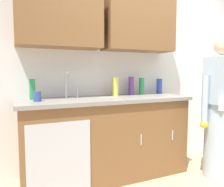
{
  "coord_description": "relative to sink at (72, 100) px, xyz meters",
  "views": [
    {
      "loc": [
        -1.51,
        -1.64,
        1.22
      ],
      "look_at": [
        -0.54,
        0.55,
        1.0
      ],
      "focal_mm": 35.4,
      "sensor_mm": 36.0,
      "label": 1
    }
  ],
  "objects": [
    {
      "name": "kitchen_wall_with_uppers",
      "position": [
        0.81,
        0.29,
        0.55
      ],
      "size": [
        4.8,
        0.44,
        2.7
      ],
      "color": "silver",
      "rests_on": "ground"
    },
    {
      "name": "counter_cabinet",
      "position": [
        0.39,
        -0.01,
        -0.48
      ],
      "size": [
        1.9,
        0.62,
        0.9
      ],
      "color": "brown",
      "rests_on": "ground"
    },
    {
      "name": "countertop",
      "position": [
        0.39,
        -0.01,
        -0.01
      ],
      "size": [
        1.96,
        0.66,
        0.04
      ],
      "primitive_type": "cube",
      "color": "gray",
      "rests_on": "counter_cabinet"
    },
    {
      "name": "sink",
      "position": [
        0.0,
        0.0,
        0.0
      ],
      "size": [
        0.5,
        0.36,
        0.35
      ],
      "color": "#B7BABF",
      "rests_on": "counter_cabinet"
    },
    {
      "name": "person_at_sink",
      "position": [
        1.59,
        -0.56,
        -0.23
      ],
      "size": [
        0.55,
        0.34,
        1.62
      ],
      "color": "white",
      "rests_on": "ground"
    },
    {
      "name": "bottle_dish_liquid",
      "position": [
        0.83,
        0.19,
        0.13
      ],
      "size": [
        0.07,
        0.07,
        0.24
      ],
      "primitive_type": "cylinder",
      "color": "#66388C",
      "rests_on": "countertop"
    },
    {
      "name": "bottle_water_short",
      "position": [
        0.97,
        0.17,
        0.13
      ],
      "size": [
        0.07,
        0.07,
        0.22
      ],
      "primitive_type": "cylinder",
      "color": "#2D8C4C",
      "rests_on": "countertop"
    },
    {
      "name": "bottle_water_tall",
      "position": [
        -0.4,
        0.14,
        0.13
      ],
      "size": [
        0.06,
        0.06,
        0.22
      ],
      "primitive_type": "cylinder",
      "color": "#2D8C4C",
      "rests_on": "countertop"
    },
    {
      "name": "bottle_soap",
      "position": [
        1.27,
        0.19,
        0.12
      ],
      "size": [
        0.08,
        0.08,
        0.2
      ],
      "primitive_type": "cylinder",
      "color": "#334CB2",
      "rests_on": "countertop"
    },
    {
      "name": "bottle_cleaner_spray",
      "position": [
        0.58,
        0.15,
        0.13
      ],
      "size": [
        0.08,
        0.08,
        0.23
      ],
      "primitive_type": "cylinder",
      "color": "#D8D14C",
      "rests_on": "countertop"
    },
    {
      "name": "cup_by_sink",
      "position": [
        -0.37,
        -0.05,
        0.07
      ],
      "size": [
        0.08,
        0.08,
        0.1
      ],
      "primitive_type": "cylinder",
      "color": "#33478C",
      "rests_on": "countertop"
    },
    {
      "name": "knife_on_counter",
      "position": [
        0.38,
        -0.01,
        0.02
      ],
      "size": [
        0.24,
        0.09,
        0.01
      ],
      "primitive_type": "cube",
      "rotation": [
        0.0,
        0.0,
        0.28
      ],
      "color": "silver",
      "rests_on": "countertop"
    }
  ]
}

